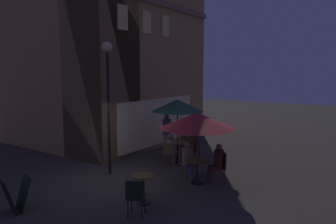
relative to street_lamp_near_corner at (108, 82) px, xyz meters
name	(u,v)px	position (x,y,z in m)	size (l,w,h in m)	color
ground_plane	(118,180)	(-0.33, -0.69, -3.18)	(60.00, 60.00, 0.00)	#37312C
cafe_building	(106,68)	(3.15, 3.22, 0.55)	(7.95, 7.44, 7.48)	#9D7A49
street_lamp_near_corner	(108,82)	(0.00, 0.00, 0.00)	(0.34, 0.34, 4.52)	black
menu_sandwich_board	(16,195)	(-3.55, -0.21, -2.73)	(0.76, 0.70, 0.88)	black
cafe_table_0	(197,167)	(0.88, -2.96, -2.65)	(0.71, 0.71, 0.75)	black
cafe_table_1	(177,147)	(2.66, -1.09, -2.61)	(0.75, 0.75, 0.78)	black
cafe_table_2	(143,184)	(-1.31, -2.54, -2.66)	(0.63, 0.63, 0.77)	black
patio_umbrella_0	(198,121)	(0.88, -2.96, -1.16)	(2.35, 2.35, 2.27)	black
patio_umbrella_1	(177,106)	(2.66, -1.09, -0.96)	(2.03, 2.03, 2.47)	black
cafe_chair_0	(222,165)	(1.35, -3.60, -2.59)	(0.57, 0.57, 0.99)	brown
cafe_chair_1	(186,160)	(1.31, -2.30, -2.64)	(0.59, 0.59, 0.91)	brown
cafe_chair_2	(170,152)	(1.84, -1.28, -2.62)	(0.46, 0.46, 0.92)	brown
cafe_chair_3	(196,149)	(2.81, -1.84, -2.62)	(0.47, 0.47, 0.91)	black
cafe_chair_4	(184,144)	(3.50, -0.88, -2.65)	(0.47, 0.47, 0.87)	brown
cafe_chair_5	(135,195)	(-2.11, -2.93, -2.60)	(0.57, 0.57, 0.96)	black
patron_seated_0	(217,161)	(1.26, -3.48, -2.47)	(0.48, 0.51, 1.27)	#432124
patron_seated_1	(188,157)	(1.23, -2.43, -2.50)	(0.51, 0.55, 1.19)	#624168
patron_seated_2	(171,148)	(1.98, -1.25, -2.47)	(0.51, 0.38, 1.26)	#76625C
patron_seated_3	(193,145)	(2.78, -1.71, -2.46)	(0.38, 0.52, 1.28)	#4A1425
patron_standing_4	(167,135)	(3.26, -0.17, -2.31)	(0.36, 0.36, 1.74)	#82725B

